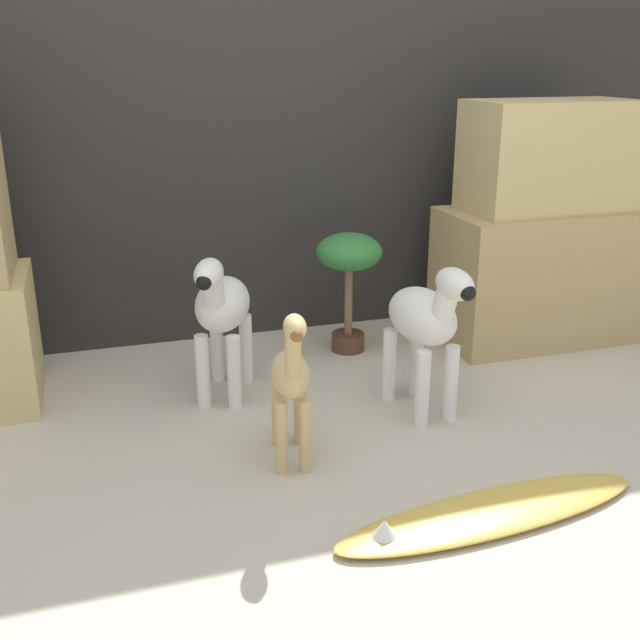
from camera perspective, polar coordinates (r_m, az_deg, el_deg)
ground_plane at (r=2.25m, az=2.12°, el=-14.61°), size 14.00×14.00×0.00m
wall_back at (r=3.41m, az=-6.94°, el=16.71°), size 6.40×0.08×2.20m
rock_pillar_right at (r=3.56m, az=16.52°, el=6.19°), size 0.89×0.47×1.08m
zebra_right at (r=2.71m, az=8.08°, el=-0.11°), size 0.24×0.47×0.60m
zebra_left at (r=2.84m, az=-7.54°, el=0.81°), size 0.31×0.47×0.60m
giraffe_figurine at (r=2.37m, az=-2.23°, el=-4.53°), size 0.17×0.39×0.56m
potted_palm_front at (r=3.27m, az=2.22°, el=4.32°), size 0.29×0.29×0.54m
surfboard at (r=2.28m, az=12.72°, el=-14.13°), size 1.00×0.30×0.08m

